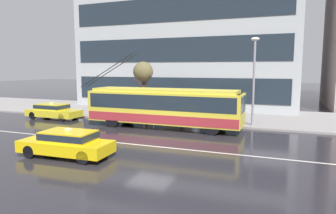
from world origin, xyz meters
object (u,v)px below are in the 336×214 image
Objects in this scene: trolleybus at (164,106)px; pedestrian_at_shelter at (181,98)px; pedestrian_approaching_curb at (146,99)px; taxi_queued_behind_bus at (53,110)px; street_tree_bare at (143,73)px; street_lamp at (254,73)px; bus_shelter at (177,96)px; taxi_oncoming_near at (67,142)px.

trolleybus is 6.21× the size of pedestrian_at_shelter.
trolleybus reaches higher than pedestrian_approaching_curb.
trolleybus is 2.61× the size of taxi_queued_behind_bus.
street_lamp is at bearing -13.47° from street_tree_bare.
bus_shelter is at bearing -15.65° from street_tree_bare.
trolleybus reaches higher than taxi_oncoming_near.
taxi_oncoming_near is 0.97× the size of taxi_queued_behind_bus.
pedestrian_at_shelter is at bearing -13.13° from street_tree_bare.
pedestrian_approaching_curb is (-2.65, 2.73, 0.18)m from trolleybus.
taxi_queued_behind_bus is at bearing -143.61° from street_tree_bare.
pedestrian_at_shelter is (1.67, 12.22, 1.04)m from taxi_oncoming_near.
trolleybus is at bearing -45.82° from pedestrian_approaching_curb.
pedestrian_approaching_curb is (-2.32, -1.12, -0.25)m from bus_shelter.
pedestrian_approaching_curb is 0.42× the size of street_tree_bare.
street_lamp is 1.33× the size of street_tree_bare.
street_lamp is at bearing -1.49° from pedestrian_approaching_curb.
bus_shelter is 1.93× the size of pedestrian_approaching_curb.
trolleybus is 3.88m from bus_shelter.
taxi_oncoming_near is 0.97× the size of street_tree_bare.
taxi_queued_behind_bus is (-10.14, 0.27, -0.84)m from trolleybus.
taxi_queued_behind_bus is 7.95m from pedestrian_approaching_curb.
trolleybus is 6.80m from street_lamp.
taxi_oncoming_near is at bearing -125.18° from street_lamp.
trolleybus reaches higher than pedestrian_at_shelter.
street_tree_bare reaches higher than pedestrian_at_shelter.
trolleybus is at bearing -156.90° from street_lamp.
trolleybus is 3.24× the size of bus_shelter.
bus_shelter is at bearing 20.02° from taxi_queued_behind_bus.
taxi_oncoming_near is 11.99m from taxi_queued_behind_bus.
pedestrian_at_shelter is (0.28, 0.10, -0.22)m from bus_shelter.
street_lamp is at bearing -13.69° from pedestrian_at_shelter.
pedestrian_approaching_curb is 8.79m from street_lamp.
trolleybus is at bearing -51.02° from street_tree_bare.
street_tree_bare is (-9.80, 2.35, -0.02)m from street_lamp.
bus_shelter is (1.39, 12.11, 1.26)m from taxi_oncoming_near.
trolleybus reaches higher than street_tree_bare.
trolleybus is at bearing -1.53° from taxi_queued_behind_bus.
taxi_queued_behind_bus is at bearing -159.97° from pedestrian_at_shelter.
street_lamp is at bearing 54.82° from taxi_oncoming_near.
trolleybus reaches higher than taxi_queued_behind_bus.
taxi_oncoming_near is 13.67m from street_tree_bare.
trolleybus is at bearing 78.25° from taxi_oncoming_near.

